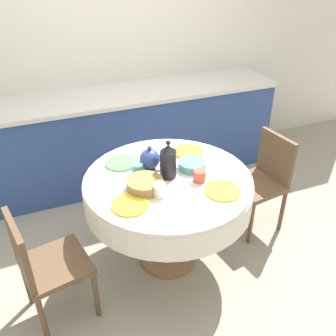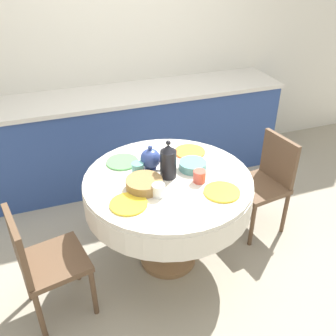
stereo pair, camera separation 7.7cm
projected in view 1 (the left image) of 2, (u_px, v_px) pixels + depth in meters
name	position (u px, v px, depth m)	size (l,w,h in m)	color
ground_plane	(168.00, 259.00, 3.02)	(12.00, 12.00, 0.00)	#9E937F
wall_back	(105.00, 47.00, 3.64)	(7.00, 0.05, 2.60)	silver
kitchen_counter	(120.00, 137.00, 3.81)	(3.24, 0.64, 0.94)	#2D4784
dining_table	(168.00, 193.00, 2.67)	(1.19, 1.19, 0.78)	olive
chair_left	(263.00, 177.00, 3.16)	(0.45, 0.45, 0.85)	brown
chair_right	(43.00, 263.00, 2.33)	(0.47, 0.47, 0.85)	brown
plate_near_left	(130.00, 205.00, 2.33)	(0.24, 0.24, 0.01)	yellow
cup_near_left	(160.00, 190.00, 2.40)	(0.09, 0.09, 0.08)	white
plate_near_right	(223.00, 191.00, 2.46)	(0.24, 0.24, 0.01)	yellow
cup_near_right	(200.00, 176.00, 2.55)	(0.09, 0.09, 0.08)	#CC4C3D
plate_far_left	(121.00, 163.00, 2.77)	(0.24, 0.24, 0.01)	#5BA85B
cup_far_left	(138.00, 169.00, 2.62)	(0.09, 0.09, 0.08)	#5BA39E
plate_far_right	(188.00, 151.00, 2.91)	(0.24, 0.24, 0.01)	orange
cup_far_right	(169.00, 157.00, 2.77)	(0.09, 0.09, 0.08)	#CC4C3D
coffee_carafe	(168.00, 161.00, 2.56)	(0.11, 0.11, 0.28)	black
teapot	(150.00, 159.00, 2.66)	(0.20, 0.15, 0.19)	#33478E
bread_basket	(145.00, 184.00, 2.47)	(0.25, 0.25, 0.07)	olive
fruit_bowl	(192.00, 165.00, 2.70)	(0.20, 0.20, 0.06)	#569993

